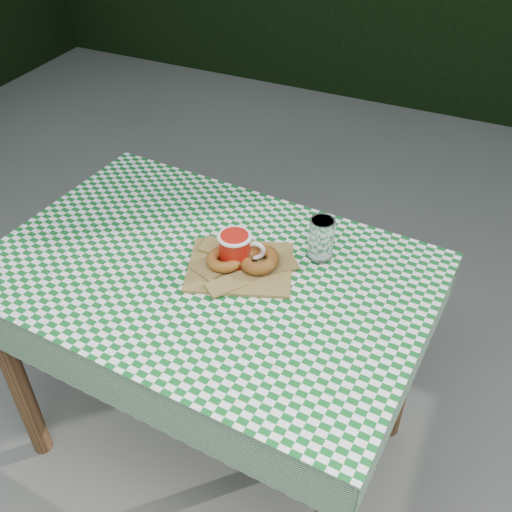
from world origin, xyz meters
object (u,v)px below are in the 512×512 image
at_px(paper_bag, 240,266).
at_px(drinking_glass, 321,239).
at_px(table, 214,365).
at_px(coffee_mug, 235,249).

relative_size(paper_bag, drinking_glass, 2.25).
height_order(table, paper_bag, paper_bag).
xyz_separation_m(coffee_mug, drinking_glass, (0.19, 0.12, 0.01)).
distance_m(paper_bag, coffee_mug, 0.05).
bearing_deg(drinking_glass, paper_bag, -142.91).
bearing_deg(table, drinking_glass, 38.41).
xyz_separation_m(paper_bag, coffee_mug, (-0.02, 0.01, 0.04)).
distance_m(paper_bag, drinking_glass, 0.22).
height_order(coffee_mug, drinking_glass, drinking_glass).
bearing_deg(drinking_glass, coffee_mug, -148.65).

